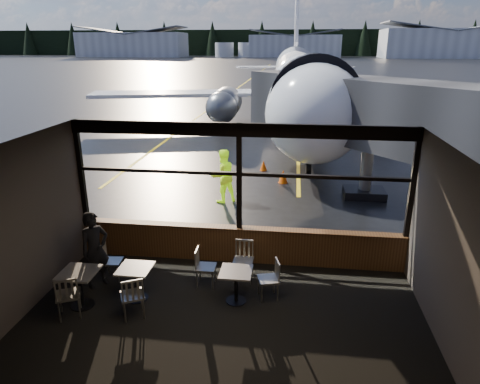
% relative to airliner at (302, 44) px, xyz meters
% --- Properties ---
extents(ground_plane, '(520.00, 520.00, 0.00)m').
position_rel_airliner_xyz_m(ground_plane, '(-1.53, 100.83, -5.19)').
color(ground_plane, black).
rests_on(ground_plane, ground).
extents(carpet_floor, '(8.00, 6.00, 0.01)m').
position_rel_airliner_xyz_m(carpet_floor, '(-1.53, -22.17, -5.18)').
color(carpet_floor, black).
rests_on(carpet_floor, ground).
extents(ceiling, '(8.00, 6.00, 0.04)m').
position_rel_airliner_xyz_m(ceiling, '(-1.53, -22.17, -1.69)').
color(ceiling, '#38332D').
rests_on(ceiling, ground).
extents(wall_left, '(0.04, 6.00, 3.50)m').
position_rel_airliner_xyz_m(wall_left, '(-5.53, -22.17, -3.44)').
color(wall_left, '#504640').
rests_on(wall_left, ground).
extents(wall_right, '(0.04, 6.00, 3.50)m').
position_rel_airliner_xyz_m(wall_right, '(2.47, -22.17, -3.44)').
color(wall_right, '#504640').
rests_on(wall_right, ground).
extents(wall_back, '(8.00, 0.04, 3.50)m').
position_rel_airliner_xyz_m(wall_back, '(-1.53, -25.17, -3.44)').
color(wall_back, '#504640').
rests_on(wall_back, ground).
extents(window_sill, '(8.00, 0.28, 0.90)m').
position_rel_airliner_xyz_m(window_sill, '(-1.53, -19.17, -4.74)').
color(window_sill, '#4B2C16').
rests_on(window_sill, ground).
extents(window_header, '(8.00, 0.18, 0.30)m').
position_rel_airliner_xyz_m(window_header, '(-1.53, -19.17, -1.84)').
color(window_header, black).
rests_on(window_header, ground).
extents(mullion_left, '(0.12, 0.12, 2.60)m').
position_rel_airliner_xyz_m(mullion_left, '(-5.48, -19.17, -2.99)').
color(mullion_left, black).
rests_on(mullion_left, ground).
extents(mullion_centre, '(0.12, 0.12, 2.60)m').
position_rel_airliner_xyz_m(mullion_centre, '(-1.53, -19.17, -2.99)').
color(mullion_centre, black).
rests_on(mullion_centre, ground).
extents(mullion_right, '(0.12, 0.12, 2.60)m').
position_rel_airliner_xyz_m(mullion_right, '(2.42, -19.17, -2.99)').
color(mullion_right, black).
rests_on(mullion_right, ground).
extents(window_transom, '(8.00, 0.10, 0.08)m').
position_rel_airliner_xyz_m(window_transom, '(-1.53, -19.17, -2.89)').
color(window_transom, black).
rests_on(window_transom, ground).
extents(airliner, '(29.40, 34.87, 10.38)m').
position_rel_airliner_xyz_m(airliner, '(0.00, 0.00, 0.00)').
color(airliner, white).
rests_on(airliner, ground_plane).
extents(jet_bridge, '(8.59, 10.49, 4.58)m').
position_rel_airliner_xyz_m(jet_bridge, '(2.07, -13.67, -2.90)').
color(jet_bridge, '#2D2D30').
rests_on(jet_bridge, ground_plane).
extents(cafe_table_near, '(0.66, 0.66, 0.73)m').
position_rel_airliner_xyz_m(cafe_table_near, '(-1.37, -20.96, -4.82)').
color(cafe_table_near, gray).
rests_on(cafe_table_near, carpet_floor).
extents(cafe_table_mid, '(0.68, 0.68, 0.75)m').
position_rel_airliner_xyz_m(cafe_table_mid, '(-3.48, -21.13, -4.81)').
color(cafe_table_mid, gray).
rests_on(cafe_table_mid, carpet_floor).
extents(cafe_table_left, '(0.73, 0.73, 0.81)m').
position_rel_airliner_xyz_m(cafe_table_left, '(-4.53, -21.53, -4.79)').
color(cafe_table_left, '#ACA69E').
rests_on(cafe_table_left, carpet_floor).
extents(chair_near_e, '(0.60, 0.60, 0.89)m').
position_rel_airliner_xyz_m(chair_near_e, '(-0.70, -20.74, -4.74)').
color(chair_near_e, '#BAB4A8').
rests_on(chair_near_e, carpet_floor).
extents(chair_near_w, '(0.50, 0.50, 0.91)m').
position_rel_airliner_xyz_m(chair_near_w, '(-2.12, -20.41, -4.74)').
color(chair_near_w, '#B5B1A3').
rests_on(chair_near_w, carpet_floor).
extents(chair_near_n, '(0.53, 0.53, 0.95)m').
position_rel_airliner_xyz_m(chair_near_n, '(-1.32, -20.07, -4.71)').
color(chair_near_n, '#B1ADA0').
rests_on(chair_near_n, carpet_floor).
extents(chair_mid_s, '(0.69, 0.69, 0.94)m').
position_rel_airliner_xyz_m(chair_mid_s, '(-3.34, -21.73, -4.72)').
color(chair_mid_s, '#B6B1A4').
rests_on(chair_mid_s, carpet_floor).
extents(chair_mid_w, '(0.52, 0.52, 0.87)m').
position_rel_airliner_xyz_m(chair_mid_w, '(-4.33, -20.38, -4.76)').
color(chair_mid_w, beige).
rests_on(chair_mid_w, carpet_floor).
extents(chair_left_s, '(0.70, 0.70, 0.96)m').
position_rel_airliner_xyz_m(chair_left_s, '(-4.60, -21.89, -4.71)').
color(chair_left_s, '#BCB7AA').
rests_on(chair_left_s, carpet_floor).
extents(passenger, '(0.72, 0.77, 1.77)m').
position_rel_airliner_xyz_m(passenger, '(-4.55, -20.70, -4.30)').
color(passenger, black).
rests_on(passenger, carpet_floor).
extents(ground_crew, '(1.13, 1.09, 1.84)m').
position_rel_airliner_xyz_m(ground_crew, '(-2.65, -14.90, -4.27)').
color(ground_crew, '#BFF219').
rests_on(ground_crew, ground_plane).
extents(cone_nose, '(0.31, 0.31, 0.43)m').
position_rel_airliner_xyz_m(cone_nose, '(-1.54, -10.87, -4.97)').
color(cone_nose, '#F55807').
rests_on(cone_nose, ground_plane).
extents(cone_wing, '(0.37, 0.37, 0.51)m').
position_rel_airliner_xyz_m(cone_wing, '(-5.56, 0.96, -4.93)').
color(cone_wing, '#F24307').
rests_on(cone_wing, ground_plane).
extents(hangar_left, '(45.00, 18.00, 11.00)m').
position_rel_airliner_xyz_m(hangar_left, '(-71.53, 160.83, 0.31)').
color(hangar_left, silver).
rests_on(hangar_left, ground_plane).
extents(hangar_mid, '(38.00, 15.00, 10.00)m').
position_rel_airliner_xyz_m(hangar_mid, '(-1.53, 165.83, -0.19)').
color(hangar_mid, silver).
rests_on(hangar_mid, ground_plane).
extents(hangar_right, '(50.00, 20.00, 12.00)m').
position_rel_airliner_xyz_m(hangar_right, '(58.47, 158.83, 0.81)').
color(hangar_right, silver).
rests_on(hangar_right, ground_plane).
extents(fuel_tank_a, '(8.00, 8.00, 6.00)m').
position_rel_airliner_xyz_m(fuel_tank_a, '(-31.53, 162.83, -2.19)').
color(fuel_tank_a, silver).
rests_on(fuel_tank_a, ground_plane).
extents(fuel_tank_b, '(8.00, 8.00, 6.00)m').
position_rel_airliner_xyz_m(fuel_tank_b, '(-21.53, 162.83, -2.19)').
color(fuel_tank_b, silver).
rests_on(fuel_tank_b, ground_plane).
extents(fuel_tank_c, '(8.00, 8.00, 6.00)m').
position_rel_airliner_xyz_m(fuel_tank_c, '(-11.53, 162.83, -2.19)').
color(fuel_tank_c, silver).
rests_on(fuel_tank_c, ground_plane).
extents(treeline, '(360.00, 3.00, 12.00)m').
position_rel_airliner_xyz_m(treeline, '(-1.53, 190.83, 0.81)').
color(treeline, black).
rests_on(treeline, ground_plane).
extents(cone_extra, '(0.38, 0.38, 0.52)m').
position_rel_airliner_xyz_m(cone_extra, '(-0.64, -12.54, -4.93)').
color(cone_extra, orange).
rests_on(cone_extra, ground_plane).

